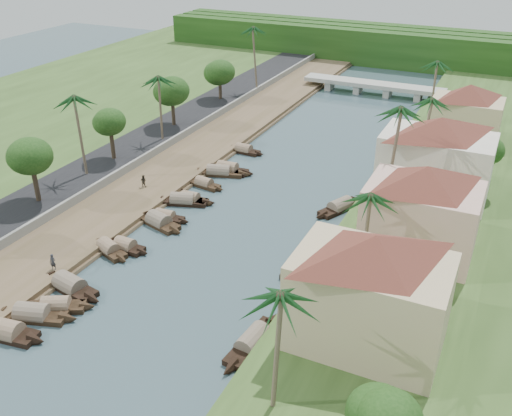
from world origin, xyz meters
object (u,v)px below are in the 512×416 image
at_px(sampan_0, 33,315).
at_px(sampan_1, 7,332).
at_px(person_near, 53,262).
at_px(bridge, 373,86).
at_px(building_near, 370,290).

relative_size(sampan_0, sampan_1, 1.10).
bearing_deg(person_near, sampan_1, -87.95).
relative_size(bridge, building_near, 1.89).
bearing_deg(sampan_0, building_near, -1.27).
bearing_deg(person_near, bridge, 65.63).
bearing_deg(building_near, person_near, -175.72).
xyz_separation_m(bridge, building_near, (18.99, -74.00, 4.66)).
bearing_deg(sampan_1, sampan_0, 77.39).
height_order(bridge, building_near, building_near).
height_order(building_near, sampan_1, building_near).
height_order(building_near, sampan_0, building_near).
relative_size(bridge, sampan_0, 3.18).
relative_size(building_near, person_near, 8.46).
bearing_deg(person_near, building_near, -10.92).
height_order(bridge, sampan_1, bridge).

